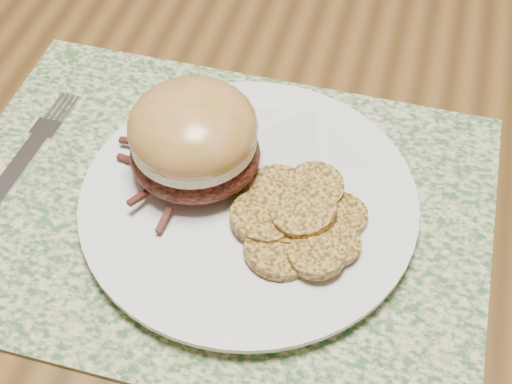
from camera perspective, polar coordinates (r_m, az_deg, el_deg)
dining_table at (r=0.73m, az=16.82°, el=-1.46°), size 1.50×0.90×0.75m
placemat at (r=0.60m, az=-3.20°, el=-1.25°), size 0.45×0.33×0.00m
dinner_plate at (r=0.59m, az=-0.59°, el=-0.80°), size 0.26×0.26×0.02m
pork_sandwich at (r=0.57m, az=-5.00°, el=4.26°), size 0.13×0.13×0.08m
roasted_potatoes at (r=0.56m, az=3.08°, el=-2.14°), size 0.12×0.13×0.03m
fork at (r=0.65m, az=-18.54°, el=1.81°), size 0.03×0.20×0.00m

